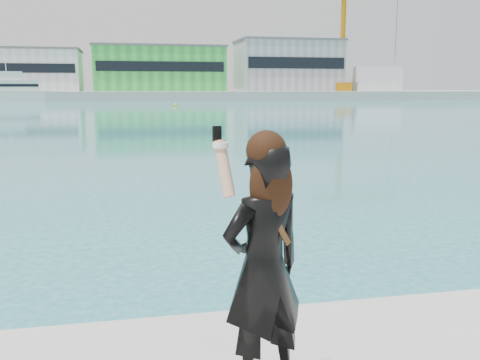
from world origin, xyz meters
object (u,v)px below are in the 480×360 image
at_px(buoy_near, 176,106).
at_px(woman, 264,261).
at_px(dock_crane, 348,36).
at_px(motor_yacht, 15,91).

xyz_separation_m(buoy_near, woman, (-6.59, -79.18, 1.65)).
relative_size(buoy_near, woman, 0.30).
height_order(dock_crane, buoy_near, dock_crane).
bearing_deg(motor_yacht, dock_crane, -5.25).
height_order(buoy_near, woman, woman).
relative_size(motor_yacht, woman, 10.34).
height_order(dock_crane, motor_yacht, dock_crane).
bearing_deg(buoy_near, woman, -94.76).
xyz_separation_m(motor_yacht, buoy_near, (28.85, -32.06, -2.19)).
bearing_deg(woman, motor_yacht, -99.93).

